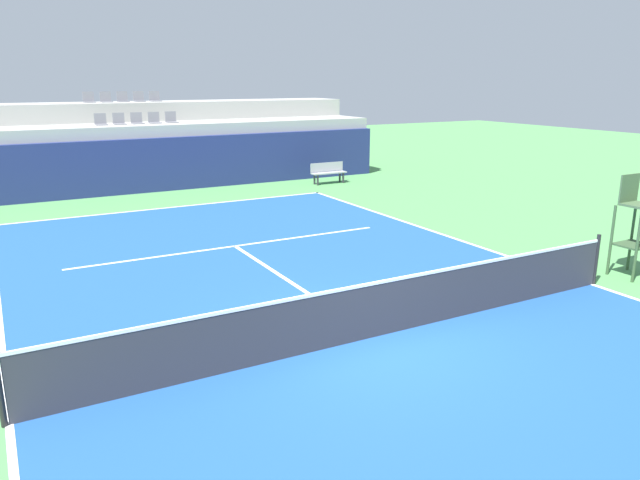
# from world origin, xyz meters

# --- Properties ---
(ground_plane) EXTENTS (80.00, 80.00, 0.00)m
(ground_plane) POSITION_xyz_m (0.00, 0.00, 0.00)
(ground_plane) COLOR #4C8C4C
(court_surface) EXTENTS (11.00, 24.00, 0.01)m
(court_surface) POSITION_xyz_m (0.00, 0.00, 0.01)
(court_surface) COLOR #1E4C99
(court_surface) RESTS_ON ground_plane
(baseline_far) EXTENTS (11.00, 0.10, 0.00)m
(baseline_far) POSITION_xyz_m (0.00, 11.95, 0.01)
(baseline_far) COLOR white
(baseline_far) RESTS_ON court_surface
(sideline_left) EXTENTS (0.10, 24.00, 0.00)m
(sideline_left) POSITION_xyz_m (-5.45, 0.00, 0.01)
(sideline_left) COLOR white
(sideline_left) RESTS_ON court_surface
(sideline_right) EXTENTS (0.10, 24.00, 0.00)m
(sideline_right) POSITION_xyz_m (5.45, 0.00, 0.01)
(sideline_right) COLOR white
(sideline_right) RESTS_ON court_surface
(service_line_far) EXTENTS (8.26, 0.10, 0.00)m
(service_line_far) POSITION_xyz_m (0.00, 6.40, 0.01)
(service_line_far) COLOR white
(service_line_far) RESTS_ON court_surface
(centre_service_line) EXTENTS (0.10, 6.40, 0.00)m
(centre_service_line) POSITION_xyz_m (0.00, 3.20, 0.01)
(centre_service_line) COLOR white
(centre_service_line) RESTS_ON court_surface
(back_wall) EXTENTS (19.70, 0.30, 2.02)m
(back_wall) POSITION_xyz_m (0.00, 15.21, 1.01)
(back_wall) COLOR navy
(back_wall) RESTS_ON ground_plane
(stands_tier_lower) EXTENTS (19.70, 2.40, 2.47)m
(stands_tier_lower) POSITION_xyz_m (0.00, 16.56, 1.23)
(stands_tier_lower) COLOR #9E9E99
(stands_tier_lower) RESTS_ON ground_plane
(stands_tier_upper) EXTENTS (19.70, 2.40, 3.22)m
(stands_tier_upper) POSITION_xyz_m (0.00, 18.96, 1.61)
(stands_tier_upper) COLOR #9E9E99
(stands_tier_upper) RESTS_ON ground_plane
(seating_row_lower) EXTENTS (3.15, 0.44, 0.44)m
(seating_row_lower) POSITION_xyz_m (-0.00, 16.66, 2.59)
(seating_row_lower) COLOR slate
(seating_row_lower) RESTS_ON stands_tier_lower
(seating_row_upper) EXTENTS (3.15, 0.44, 0.44)m
(seating_row_upper) POSITION_xyz_m (-0.00, 19.06, 3.35)
(seating_row_upper) COLOR slate
(seating_row_upper) RESTS_ON stands_tier_upper
(tennis_net) EXTENTS (11.08, 0.08, 1.07)m
(tennis_net) POSITION_xyz_m (0.00, 0.00, 0.51)
(tennis_net) COLOR black
(tennis_net) RESTS_ON court_surface
(umpire_chair) EXTENTS (0.76, 0.66, 2.20)m
(umpire_chair) POSITION_xyz_m (6.70, 0.06, 1.19)
(umpire_chair) COLOR #334C2D
(umpire_chair) RESTS_ON ground_plane
(player_bench) EXTENTS (1.50, 0.40, 0.85)m
(player_bench) POSITION_xyz_m (6.87, 13.62, 0.51)
(player_bench) COLOR #99999E
(player_bench) RESTS_ON ground_plane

